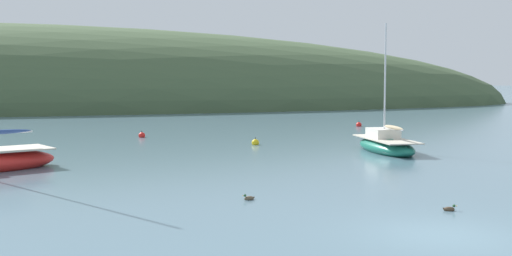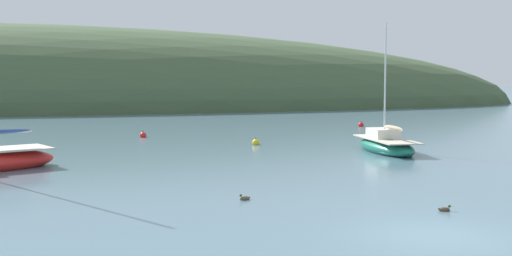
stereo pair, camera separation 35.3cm
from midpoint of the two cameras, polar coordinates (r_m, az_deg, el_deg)
ground_plane at (r=17.78m, az=15.34°, el=-9.00°), size 400.00×400.00×0.00m
sailboat_blue_center at (r=35.90m, az=10.94°, el=-1.45°), size 2.32×6.03×7.11m
mooring_buoy_channel at (r=44.00m, az=-10.12°, el=-0.65°), size 0.44×0.44×0.54m
mooring_buoy_outer at (r=53.09m, az=8.74°, el=0.27°), size 0.44×0.44×0.54m
mooring_buoy_inner at (r=38.76m, az=-0.31°, el=-1.29°), size 0.44×0.44×0.54m
duck_lone_left at (r=21.88m, az=-1.09°, el=-6.12°), size 0.43×0.23×0.24m
duck_lead at (r=20.95m, az=15.99°, el=-6.79°), size 0.42×0.28×0.24m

